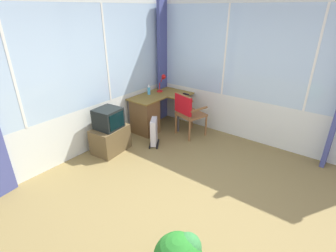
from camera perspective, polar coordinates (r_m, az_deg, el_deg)
ground at (r=3.57m, az=4.06°, el=-18.35°), size 5.79×5.58×0.06m
north_window_panel at (r=4.44m, az=-21.45°, el=9.16°), size 4.79×0.07×2.67m
east_window_panel at (r=4.95m, az=20.65°, el=10.77°), size 0.07×4.58×2.67m
curtain_corner at (r=5.85m, az=-1.06°, el=13.85°), size 0.35×0.09×2.57m
desk at (r=5.34m, az=-4.85°, el=2.71°), size 1.23×0.88×0.74m
desk_lamp at (r=5.61m, az=-1.00°, el=10.24°), size 0.23×0.20×0.38m
tv_remote at (r=5.45m, az=4.08°, el=7.15°), size 0.07×0.16×0.02m
spray_bottle at (r=5.45m, az=-4.31°, el=8.14°), size 0.06×0.06×0.22m
wooden_armchair at (r=5.07m, az=4.22°, el=3.61°), size 0.60×0.60×0.90m
tv_on_stand at (r=4.71m, az=-12.92°, el=-1.49°), size 0.68×0.50×0.83m
space_heater at (r=4.86m, az=-3.14°, el=-1.24°), size 0.40×0.34×0.53m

